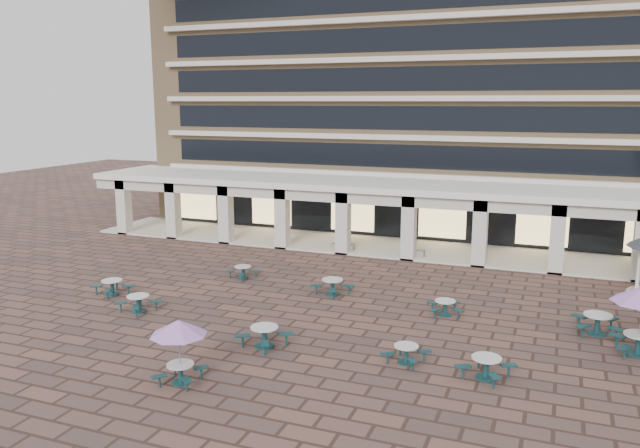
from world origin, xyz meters
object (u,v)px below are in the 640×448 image
Objects in this scene: picnic_table_3 at (486,366)px; planter_right at (412,251)px; picnic_table_2 at (406,352)px; planter_left at (343,243)px.

planter_right is at bearing 132.10° from picnic_table_3.
picnic_table_2 is 17.52m from planter_left.
planter_right is (4.56, 0.00, -0.12)m from planter_left.
picnic_table_3 is at bearing -68.37° from planter_right.
picnic_table_2 is at bearing -164.69° from picnic_table_3.
planter_left reaches higher than planter_right.
planter_left reaches higher than picnic_table_2.
picnic_table_3 is (2.91, -0.26, 0.06)m from picnic_table_2.
picnic_table_2 is 2.93m from picnic_table_3.
planter_left is at bearing 180.00° from planter_right.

